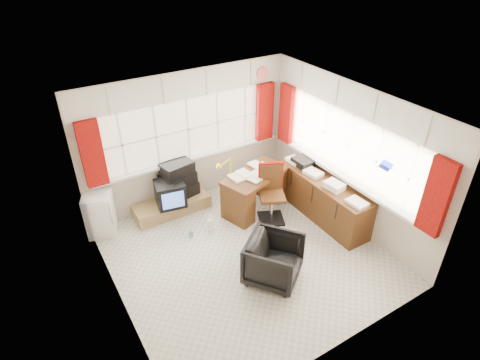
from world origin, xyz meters
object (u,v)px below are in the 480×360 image
at_px(tv_bench, 172,206).
at_px(crt_tv, 170,193).
at_px(desk, 255,189).
at_px(desk_lamp, 230,163).
at_px(mini_fridge, 100,214).
at_px(task_chair, 271,190).
at_px(office_chair, 274,260).
at_px(credenza, 322,198).
at_px(radiator, 242,193).

xyz_separation_m(tv_bench, crt_tv, (-0.04, -0.10, 0.35)).
xyz_separation_m(desk, desk_lamp, (-0.42, 0.18, 0.60)).
distance_m(desk_lamp, mini_fridge, 2.37).
xyz_separation_m(task_chair, tv_bench, (-1.48, 1.05, -0.44)).
bearing_deg(task_chair, office_chair, -123.25).
height_order(desk_lamp, credenza, desk_lamp).
xyz_separation_m(desk_lamp, task_chair, (0.52, -0.53, -0.44)).
height_order(desk, task_chair, task_chair).
height_order(desk, crt_tv, desk).
relative_size(task_chair, crt_tv, 1.85).
height_order(task_chair, mini_fridge, task_chair).
bearing_deg(crt_tv, desk_lamp, -22.73).
xyz_separation_m(desk, office_chair, (-0.75, -1.64, -0.06)).
xyz_separation_m(office_chair, radiator, (0.64, 1.92, -0.14)).
bearing_deg(tv_bench, desk_lamp, -28.25).
distance_m(tv_bench, crt_tv, 0.37).
bearing_deg(radiator, crt_tv, 166.41).
xyz_separation_m(task_chair, crt_tv, (-1.52, 0.95, -0.09)).
bearing_deg(desk, desk_lamp, 156.74).
relative_size(radiator, credenza, 0.27).
xyz_separation_m(task_chair, office_chair, (-0.84, -1.29, -0.21)).
relative_size(desk, credenza, 0.71).
relative_size(task_chair, tv_bench, 0.76).
xyz_separation_m(desk_lamp, tv_bench, (-0.96, 0.52, -0.89)).
bearing_deg(mini_fridge, desk, -16.46).
bearing_deg(crt_tv, radiator, -13.59).
distance_m(task_chair, mini_fridge, 2.96).
distance_m(desk_lamp, radiator, 0.86).
relative_size(desk_lamp, crt_tv, 0.67).
height_order(office_chair, mini_fridge, mini_fridge).
bearing_deg(credenza, mini_fridge, 155.61).
bearing_deg(mini_fridge, credenza, -24.39).
bearing_deg(crt_tv, credenza, -31.54).
height_order(office_chair, crt_tv, office_chair).
relative_size(desk, office_chair, 1.83).
relative_size(desk, tv_bench, 1.02).
height_order(radiator, mini_fridge, mini_fridge).
bearing_deg(office_chair, crt_tv, 69.46).
height_order(tv_bench, mini_fridge, mini_fridge).
relative_size(crt_tv, mini_fridge, 0.74).
distance_m(radiator, crt_tv, 1.38).
distance_m(desk_lamp, office_chair, 1.96).
bearing_deg(task_chair, crt_tv, 147.83).
xyz_separation_m(credenza, mini_fridge, (-3.53, 1.60, -0.00)).
distance_m(task_chair, tv_bench, 1.87).
height_order(credenza, mini_fridge, credenza).
distance_m(radiator, tv_bench, 1.35).
height_order(office_chair, tv_bench, office_chair).
xyz_separation_m(office_chair, tv_bench, (-0.63, 2.34, -0.23)).
distance_m(office_chair, tv_bench, 2.43).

